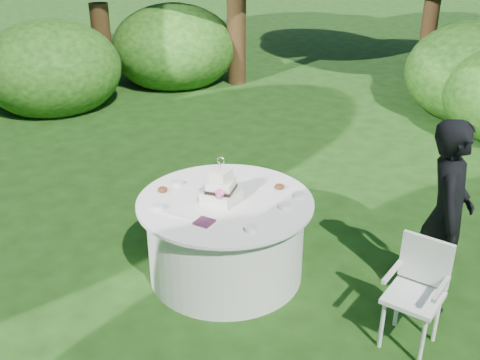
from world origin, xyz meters
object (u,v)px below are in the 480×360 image
at_px(napkins, 204,222).
at_px(chair, 418,285).
at_px(table, 226,237).
at_px(guest, 446,216).
at_px(cake, 221,189).

bearing_deg(napkins, chair, 13.37).
xyz_separation_m(table, chair, (1.72, -0.04, 0.13)).
xyz_separation_m(guest, chair, (-0.03, -0.60, -0.31)).
bearing_deg(guest, table, 97.43).
bearing_deg(table, cake, -123.31).
relative_size(guest, cake, 3.96).
xyz_separation_m(cake, chair, (1.74, -0.01, -0.37)).
distance_m(cake, chair, 1.78).
height_order(napkins, cake, cake).
distance_m(napkins, table, 0.59).
bearing_deg(guest, napkins, 110.10).
bearing_deg(guest, chair, 166.39).
height_order(cake, chair, cake).
bearing_deg(chair, guest, 86.75).
height_order(table, cake, cake).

